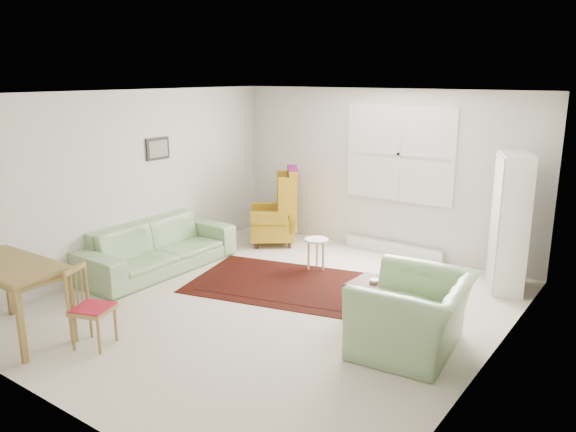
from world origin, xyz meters
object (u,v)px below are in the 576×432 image
Objects in this scene: wingback_chair at (272,206)px; cabinet at (510,223)px; coffee_table at (374,299)px; desk at (14,300)px; armchair at (413,307)px; sofa at (158,238)px; stool at (316,254)px; desk_chair at (93,307)px.

cabinet reaches higher than wingback_chair.
desk is (-2.82, -2.67, 0.21)m from coffee_table.
armchair is 0.91× the size of desk.
sofa is 5.12× the size of stool.
cabinet is at bearing -63.73° from sofa.
armchair is at bearing -120.75° from cabinet.
wingback_chair is at bearing 87.93° from desk.
cabinet is at bearing -56.13° from desk_chair.
coffee_table is at bearing 43.40° from desk.
wingback_chair is 2.78× the size of stool.
cabinet reaches higher than sofa.
sofa is at bearing -98.40° from armchair.
stool is at bearing 175.01° from cabinet.
stool is (-2.10, 1.47, -0.24)m from armchair.
wingback_chair is 1.47m from stool.
wingback_chair is 1.51× the size of desk_chair.
cabinet is (2.39, 0.79, 0.65)m from stool.
desk_chair is (1.24, -1.95, -0.05)m from sofa.
armchair reaches higher than stool.
desk is at bearing -64.57° from armchair.
armchair reaches higher than desk.
desk_chair is at bearing -28.34° from wingback_chair.
cabinet is at bearing 60.71° from coffee_table.
cabinet is (4.20, 2.11, 0.41)m from sofa.
sofa is 1.32× the size of cabinet.
stool is 0.26× the size of cabinet.
armchair is 0.67× the size of cabinet.
sofa is 4.72m from cabinet.
desk is at bearing -111.30° from stool.
sofa is 3.91m from armchair.
cabinet reaches higher than stool.
stool is at bearing 25.17° from wingback_chair.
cabinet is at bearing 166.37° from armchair.
wingback_chair reaches higher than sofa.
desk_chair is (0.69, -3.90, -0.21)m from wingback_chair.
armchair is 3.22m from desk_chair.
armchair is at bearing -35.08° from stool.
coffee_table is at bearing -34.34° from stool.
stool is 0.35× the size of desk.
cabinet is at bearing 54.17° from wingback_chair.
stool is at bearing -131.26° from armchair.
wingback_chair is at bearing -16.11° from sofa.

